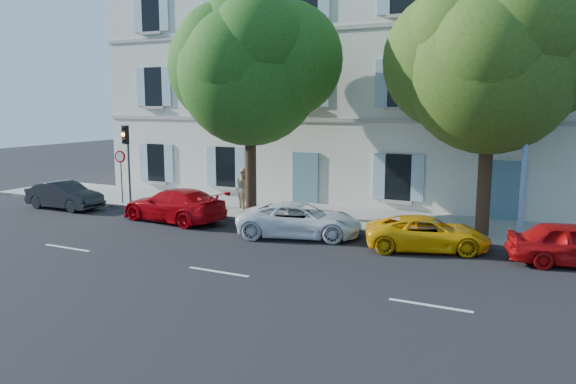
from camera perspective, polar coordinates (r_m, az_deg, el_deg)
The scene contains 16 objects.
ground at distance 19.60m, azimuth -0.56°, elevation -5.04°, with size 90.00×90.00×0.00m, color black.
sidewalk at distance 23.53m, azimuth 4.39°, elevation -2.48°, with size 36.00×4.50×0.15m, color #A09E96.
kerb at distance 21.58m, azimuth 2.21°, elevation -3.51°, with size 36.00×0.16×0.16m, color #9E998E.
building at distance 28.49m, azimuth 9.01°, elevation 11.42°, with size 28.00×7.00×12.00m, color beige.
car_dark_sedan at distance 27.36m, azimuth -21.76°, elevation -0.32°, with size 1.31×3.76×1.24m, color black.
car_red_coupe at distance 23.20m, azimuth -11.53°, elevation -1.30°, with size 1.89×4.64×1.35m, color #B4050C.
car_white_coupe at distance 20.12m, azimuth 1.18°, elevation -2.86°, with size 2.05×4.44×1.23m, color white.
car_yellow_supercar at distance 18.90m, azimuth 13.96°, elevation -4.11°, with size 1.84×3.99×1.11m, color #F8B20A.
car_red_hatchback at distance 18.65m, azimuth 27.20°, elevation -4.73°, with size 1.54×3.82×1.30m, color #B70B0C.
tree_left at distance 22.89m, azimuth -3.91°, elevation 11.89°, with size 5.77×5.77×8.95m.
tree_right at distance 20.55m, azimuth 19.89°, elevation 11.71°, with size 5.83×5.83×8.98m.
traffic_light at distance 26.78m, azimuth -16.09°, elevation 4.39°, with size 0.31×0.41×3.60m.
road_sign at distance 26.96m, azimuth -16.64°, elevation 2.62°, with size 0.57×0.10×2.46m.
street_lamp at distance 19.61m, azimuth 23.17°, elevation 8.28°, with size 0.32×1.74×8.13m.
pedestrian_a at distance 25.14m, azimuth -4.26°, elevation 0.43°, with size 0.63×0.41×1.72m, color white.
pedestrian_b at distance 24.82m, azimuth -4.47°, elevation 0.41°, with size 0.87×0.68×1.80m, color #CCB282.
Camera 1 is at (8.67, -16.91, 4.77)m, focal length 35.00 mm.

